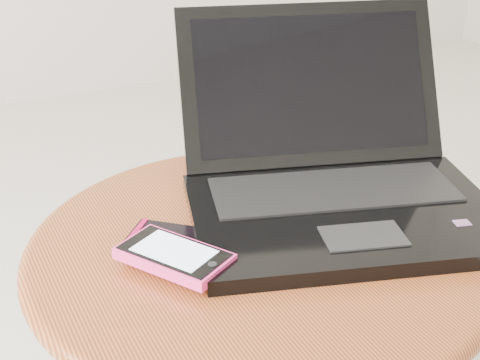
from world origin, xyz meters
name	(u,v)px	position (x,y,z in m)	size (l,w,h in m)	color
table	(258,306)	(-0.08, 0.07, 0.35)	(0.56, 0.56, 0.45)	#532D14
laptop	(334,174)	(0.05, 0.12, 0.49)	(0.46, 0.47, 0.22)	black
phone_black	(180,243)	(-0.17, 0.10, 0.45)	(0.14, 0.13, 0.01)	black
phone_pink	(174,256)	(-0.20, 0.05, 0.46)	(0.12, 0.14, 0.02)	#F23381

